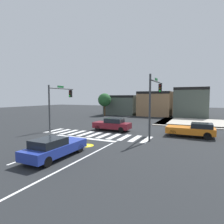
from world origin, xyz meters
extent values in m
plane|color=#232628|center=(0.00, 0.00, 0.00)|extent=(120.00, 120.00, 0.00)
cube|color=silver|center=(-5.62, -4.50, 0.00)|extent=(0.54, 2.98, 0.01)
cube|color=silver|center=(-4.50, -4.50, 0.00)|extent=(0.54, 2.98, 0.01)
cube|color=silver|center=(-3.37, -4.50, 0.00)|extent=(0.54, 2.98, 0.01)
cube|color=silver|center=(-2.25, -4.50, 0.00)|extent=(0.54, 2.98, 0.01)
cube|color=silver|center=(-1.12, -4.50, 0.00)|extent=(0.54, 2.98, 0.01)
cube|color=silver|center=(0.00, -4.50, 0.00)|extent=(0.54, 2.98, 0.01)
cube|color=silver|center=(1.12, -4.50, 0.00)|extent=(0.54, 2.98, 0.01)
cube|color=silver|center=(2.25, -4.50, 0.00)|extent=(0.54, 2.98, 0.01)
cube|color=silver|center=(3.37, -4.50, 0.00)|extent=(0.54, 2.98, 0.01)
cube|color=silver|center=(4.50, -4.50, 0.00)|extent=(0.54, 2.98, 0.01)
cube|color=silver|center=(5.62, -4.50, 0.00)|extent=(0.54, 2.98, 0.01)
cube|color=white|center=(0.00, -6.50, 0.00)|extent=(6.80, 0.50, 0.01)
cube|color=white|center=(0.00, -9.50, 0.00)|extent=(0.16, 2.00, 0.01)
cube|color=white|center=(0.00, -13.50, 0.00)|extent=(0.16, 2.00, 0.01)
cube|color=white|center=(3.30, -16.00, 0.00)|extent=(0.14, 18.00, 0.01)
cylinder|color=yellow|center=(1.74, -8.72, 0.00)|extent=(1.16, 1.16, 0.01)
cylinder|color=white|center=(1.48, -8.72, 0.01)|extent=(0.19, 0.19, 0.00)
cylinder|color=white|center=(2.00, -8.72, 0.01)|extent=(0.19, 0.19, 0.00)
cube|color=white|center=(1.74, -8.72, 0.01)|extent=(0.52, 0.05, 0.00)
cube|color=#B2AA9E|center=(9.00, 5.20, 0.07)|extent=(10.00, 1.60, 0.15)
cube|color=#B2AA9E|center=(4.80, 10.00, 0.07)|extent=(1.60, 10.00, 0.15)
cube|color=#B2AA9E|center=(9.00, 10.00, 0.07)|extent=(10.00, 10.00, 0.15)
cube|color=#4C564C|center=(-6.46, 19.26, 2.19)|extent=(7.08, 6.52, 4.39)
cube|color=black|center=(-6.46, 16.20, 4.14)|extent=(7.08, 0.50, 0.50)
cube|color=#93704C|center=(1.18, 18.86, 2.58)|extent=(6.67, 5.71, 5.16)
cube|color=black|center=(1.18, 16.20, 4.91)|extent=(6.67, 0.50, 0.50)
cube|color=#4C564C|center=(8.32, 19.48, 2.92)|extent=(6.20, 6.96, 5.85)
cube|color=black|center=(8.32, 16.20, 5.60)|extent=(6.20, 0.50, 0.50)
cylinder|color=#383A3D|center=(5.99, -5.05, 2.99)|extent=(0.18, 0.18, 5.98)
cylinder|color=#383A3D|center=(5.99, -2.34, 5.49)|extent=(0.12, 5.41, 0.12)
cube|color=black|center=(5.99, -0.58, 4.91)|extent=(0.32, 0.32, 0.95)
sphere|color=#470A0A|center=(5.99, -0.75, 5.21)|extent=(0.22, 0.22, 0.22)
sphere|color=#4C330C|center=(5.99, -0.75, 4.91)|extent=(0.22, 0.22, 0.22)
sphere|color=#1ED833|center=(5.99, -0.75, 4.62)|extent=(0.22, 0.22, 0.22)
cube|color=#197233|center=(5.99, -2.61, 5.71)|extent=(0.03, 1.10, 0.24)
cylinder|color=#383A3D|center=(-5.48, -5.29, 2.66)|extent=(0.18, 0.18, 5.33)
cylinder|color=#383A3D|center=(-5.48, -3.09, 4.99)|extent=(0.12, 4.40, 0.12)
cube|color=black|center=(-5.48, -1.40, 4.42)|extent=(0.32, 0.32, 0.95)
sphere|color=#470A0A|center=(-5.48, -1.57, 4.71)|extent=(0.22, 0.22, 0.22)
sphere|color=#4C330C|center=(-5.48, -1.57, 4.42)|extent=(0.22, 0.22, 0.22)
sphere|color=#1ED833|center=(-5.48, -1.57, 4.12)|extent=(0.22, 0.22, 0.22)
cube|color=#197233|center=(-5.48, -3.31, 5.21)|extent=(0.03, 1.10, 0.24)
cube|color=#23389E|center=(1.59, -12.15, 0.58)|extent=(1.73, 4.65, 0.60)
cube|color=black|center=(1.59, -12.78, 1.12)|extent=(1.52, 2.02, 0.49)
cylinder|color=black|center=(0.83, -10.57, 0.31)|extent=(0.22, 0.63, 0.63)
cylinder|color=black|center=(2.35, -10.57, 0.31)|extent=(0.22, 0.63, 0.63)
cylinder|color=black|center=(0.83, -13.73, 0.31)|extent=(0.22, 0.63, 0.63)
cylinder|color=black|center=(2.35, -13.73, 0.31)|extent=(0.22, 0.63, 0.63)
cube|color=orange|center=(9.17, -1.32, 0.64)|extent=(4.54, 1.94, 0.64)
cube|color=black|center=(10.23, -1.32, 1.18)|extent=(1.92, 1.71, 0.46)
cylinder|color=black|center=(7.63, -2.18, 0.35)|extent=(0.71, 0.22, 0.71)
cylinder|color=black|center=(7.63, -0.46, 0.35)|extent=(0.71, 0.22, 0.71)
cylinder|color=black|center=(10.71, -2.18, 0.35)|extent=(0.71, 0.22, 0.71)
cylinder|color=black|center=(10.71, -0.46, 0.35)|extent=(0.71, 0.22, 0.71)
cube|color=maroon|center=(0.62, -1.57, 0.62)|extent=(4.40, 1.73, 0.67)
cube|color=black|center=(0.93, -1.57, 1.22)|extent=(2.04, 1.53, 0.51)
cylinder|color=black|center=(-0.88, -2.32, 0.32)|extent=(0.64, 0.22, 0.64)
cylinder|color=black|center=(-0.88, -0.81, 0.32)|extent=(0.64, 0.22, 0.64)
cylinder|color=black|center=(2.11, -2.32, 0.32)|extent=(0.64, 0.22, 0.64)
cylinder|color=black|center=(2.11, -0.81, 0.32)|extent=(0.64, 0.22, 0.64)
cylinder|color=#4C3823|center=(-8.50, 14.00, 1.40)|extent=(0.36, 0.36, 2.80)
sphere|color=#235628|center=(-8.50, 14.00, 3.40)|extent=(2.78, 2.78, 2.78)
camera|label=1|loc=(10.08, -21.49, 3.93)|focal=30.17mm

